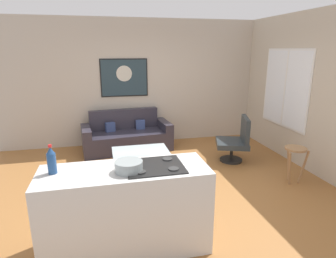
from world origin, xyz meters
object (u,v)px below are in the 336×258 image
coffee_table (140,152)px  wall_painting (124,78)px  mixing_bowl (129,167)px  soda_bottle (51,161)px  bar_stool (295,155)px  armchair (236,141)px  couch (127,137)px

coffee_table → wall_painting: wall_painting is taller
coffee_table → mixing_bowl: 2.26m
soda_bottle → bar_stool: bearing=15.0°
coffee_table → soda_bottle: size_ratio=3.29×
armchair → mixing_bowl: (-2.27, -2.17, 0.57)m
soda_bottle → coffee_table: bearing=60.4°
bar_stool → couch: bearing=137.6°
armchair → bar_stool: bearing=-65.7°
bar_stool → soda_bottle: 3.68m
armchair → wall_painting: 2.80m
couch → mixing_bowl: bearing=-94.3°
coffee_table → wall_painting: 2.04m
bar_stool → armchair: bearing=114.3°
mixing_bowl → bar_stool: bearing=21.2°
armchair → soda_bottle: size_ratio=2.96×
mixing_bowl → couch: bearing=85.7°
mixing_bowl → wall_painting: (0.28, 3.80, 0.53)m
soda_bottle → mixing_bowl: 0.76m
soda_bottle → armchair: bearing=34.1°
wall_painting → armchair: bearing=-39.4°
couch → bar_stool: bearing=-42.4°
coffee_table → armchair: (1.88, 0.04, 0.06)m
soda_bottle → wall_painting: (1.03, 3.67, 0.45)m
wall_painting → bar_stool: bearing=-47.7°
armchair → mixing_bowl: size_ratio=3.14×
wall_painting → mixing_bowl: bearing=-94.3°
mixing_bowl → wall_painting: size_ratio=0.27×
armchair → mixing_bowl: 3.19m
armchair → bar_stool: (0.49, -1.10, 0.06)m
coffee_table → armchair: 1.88m
soda_bottle → mixing_bowl: size_ratio=1.06×
armchair → couch: bearing=149.3°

